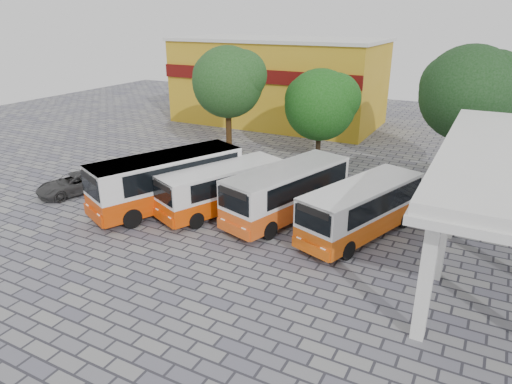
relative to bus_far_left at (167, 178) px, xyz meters
The scene contains 10 objects.
ground 7.49m from the bus_far_left, 20.46° to the right, with size 90.00×90.00×0.00m, color slate.
shophouse_block 23.93m from the bus_far_left, 100.14° to the left, with size 20.40×10.40×8.30m.
bus_far_left is the anchor object (origin of this frame).
bus_centre_left 3.16m from the bus_far_left, 18.81° to the left, with size 4.93×7.83×2.63m.
bus_centre_right 6.84m from the bus_far_left, 16.18° to the left, with size 4.57×8.41×2.86m.
bus_far_right 10.84m from the bus_far_left, ahead, with size 4.64×8.07×2.73m.
tree_left 11.15m from the bus_far_left, 100.98° to the left, with size 5.50×5.24×8.40m.
tree_middle 13.82m from the bus_far_left, 71.53° to the left, with size 5.53×5.27×6.84m.
tree_right 20.23m from the bus_far_left, 44.78° to the left, with size 6.57×6.25×8.74m.
parked_car 6.81m from the bus_far_left, behind, with size 2.07×4.49×1.25m, color #323233.
Camera 1 is at (8.94, -16.52, 10.43)m, focal length 32.00 mm.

